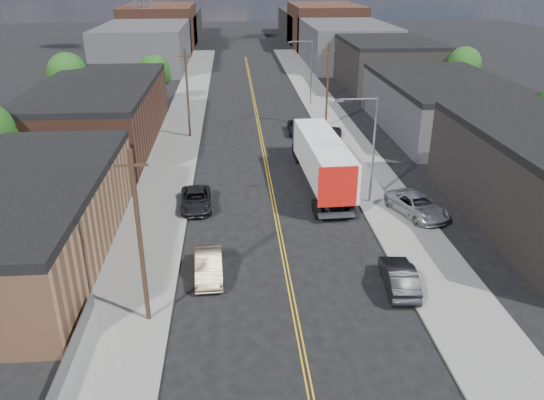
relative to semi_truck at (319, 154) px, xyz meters
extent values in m
plane|color=black|center=(-4.50, 29.88, -2.61)|extent=(260.00, 260.00, 0.00)
cube|color=gold|center=(-4.50, 14.88, -2.61)|extent=(0.32, 120.00, 0.01)
cube|color=slate|center=(-14.00, 14.88, -2.54)|extent=(5.00, 140.00, 0.15)
cube|color=slate|center=(5.00, 14.88, -2.54)|extent=(5.00, 140.00, 0.15)
cube|color=#936244|center=(-22.50, -12.12, -0.11)|extent=(12.00, 22.00, 5.00)
cube|color=black|center=(-22.50, -12.12, 2.69)|extent=(12.00, 22.00, 0.60)
cube|color=#47271C|center=(-22.50, 13.88, 0.39)|extent=(12.00, 26.00, 6.00)
cube|color=black|center=(-22.50, 13.88, 3.69)|extent=(12.00, 26.00, 0.60)
cube|color=navy|center=(10.70, -10.12, 0.99)|extent=(0.30, 20.00, 0.80)
cube|color=#333235|center=(17.50, 15.88, 0.14)|extent=(14.00, 24.00, 5.50)
cube|color=black|center=(17.50, 15.88, 3.19)|extent=(14.00, 24.00, 0.60)
cube|color=black|center=(17.50, 41.88, 0.89)|extent=(14.00, 22.00, 7.00)
cube|color=black|center=(17.50, 41.88, 4.69)|extent=(14.00, 22.00, 0.60)
cube|color=#333235|center=(-24.50, 64.88, 1.39)|extent=(16.00, 30.00, 8.00)
cube|color=#333235|center=(15.50, 64.88, 1.39)|extent=(16.00, 30.00, 8.00)
cube|color=#47271C|center=(-24.50, 89.88, 2.39)|extent=(16.00, 26.00, 10.00)
cube|color=#47271C|center=(15.50, 89.88, 2.39)|extent=(16.00, 26.00, 10.00)
cube|color=black|center=(-24.50, 109.88, 0.89)|extent=(16.00, 40.00, 7.00)
cube|color=black|center=(15.50, 109.88, 0.89)|extent=(16.00, 40.00, 7.00)
cylinder|color=gray|center=(3.50, -5.12, 1.89)|extent=(0.18, 0.18, 9.00)
cylinder|color=gray|center=(2.00, -5.12, 6.19)|extent=(3.00, 0.12, 0.12)
cube|color=gray|center=(0.50, -5.12, 6.09)|extent=(0.60, 0.25, 0.18)
cylinder|color=gray|center=(3.50, 29.88, 1.89)|extent=(0.18, 0.18, 9.00)
cylinder|color=gray|center=(2.00, 29.88, 6.19)|extent=(3.00, 0.12, 0.12)
cube|color=gray|center=(0.50, 29.88, 6.09)|extent=(0.60, 0.25, 0.18)
cylinder|color=black|center=(-12.70, -20.12, 2.39)|extent=(0.26, 0.26, 10.00)
cube|color=black|center=(-12.70, -20.12, 6.59)|extent=(1.60, 0.12, 0.12)
cylinder|color=black|center=(-12.70, 14.88, 2.39)|extent=(0.26, 0.26, 10.00)
cube|color=black|center=(-12.70, 14.88, 6.59)|extent=(1.60, 0.12, 0.12)
cylinder|color=black|center=(3.70, 17.88, 2.39)|extent=(0.26, 0.26, 10.00)
cube|color=black|center=(3.70, 17.88, 6.59)|extent=(1.60, 0.12, 0.12)
cube|color=slate|center=(-16.00, -26.62, -1.41)|extent=(0.05, 16.00, 0.05)
cylinder|color=black|center=(-28.50, 24.88, -0.36)|extent=(0.36, 0.36, 4.50)
sphere|color=#123A0F|center=(-28.50, 24.88, 3.24)|extent=(5.04, 5.04, 5.04)
sphere|color=#123A0F|center=(-27.90, 25.18, 2.34)|extent=(3.96, 3.96, 3.96)
sphere|color=#123A0F|center=(-29.00, 24.48, 2.61)|extent=(3.60, 3.60, 3.60)
cylinder|color=black|center=(-18.50, 31.88, -0.74)|extent=(0.36, 0.36, 3.75)
sphere|color=#123A0F|center=(-18.50, 31.88, 2.26)|extent=(4.20, 4.20, 4.20)
sphere|color=#123A0F|center=(-17.90, 32.18, 1.51)|extent=(3.30, 3.30, 3.30)
sphere|color=#123A0F|center=(-19.00, 31.48, 1.74)|extent=(3.00, 3.00, 3.00)
cylinder|color=black|center=(25.50, 29.88, -0.49)|extent=(0.36, 0.36, 4.25)
sphere|color=#123A0F|center=(25.50, 29.88, 2.91)|extent=(4.76, 4.76, 4.76)
sphere|color=#123A0F|center=(26.10, 30.18, 2.06)|extent=(3.74, 3.74, 3.74)
sphere|color=#123A0F|center=(25.00, 29.48, 2.32)|extent=(3.40, 3.40, 3.40)
cube|color=silver|center=(0.00, -1.77, 0.36)|extent=(3.52, 13.84, 3.20)
cube|color=#B3140D|center=(0.00, -8.64, 0.36)|extent=(3.00, 0.24, 3.22)
cube|color=gray|center=(0.00, -8.64, -1.98)|extent=(2.85, 0.71, 0.25)
cube|color=black|center=(0.00, 6.69, -0.84)|extent=(3.00, 3.77, 3.55)
cylinder|color=black|center=(0.00, -7.24, -2.04)|extent=(3.02, 1.26, 1.14)
cylinder|color=black|center=(0.00, 6.69, -2.04)|extent=(2.90, 1.26, 1.14)
imported|color=#998064|center=(-9.50, -15.73, -1.82)|extent=(1.88, 4.87, 1.58)
imported|color=black|center=(-10.90, -5.07, -1.88)|extent=(2.75, 5.44, 1.48)
imported|color=black|center=(2.10, -17.97, -1.80)|extent=(2.17, 5.10, 1.63)
imported|color=#A0A3A5|center=(6.50, -8.03, -1.65)|extent=(4.42, 6.43, 1.63)
imported|color=black|center=(3.70, 12.44, -1.82)|extent=(2.62, 4.09, 1.30)
imported|color=black|center=(0.00, 15.58, -1.91)|extent=(2.55, 5.18, 1.41)
camera|label=1|loc=(-7.69, -44.93, 15.42)|focal=35.00mm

